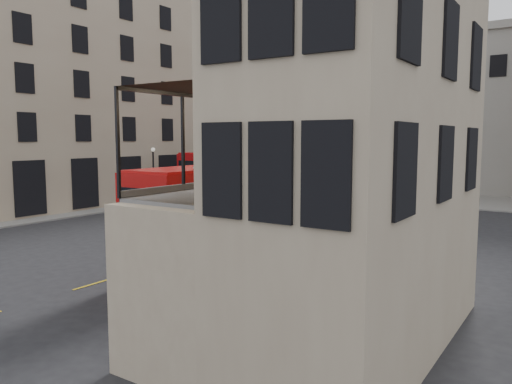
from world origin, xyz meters
The scene contains 31 objects.
ground centered at (0.00, 0.00, 0.00)m, with size 140.00×140.00×0.00m, color black.
host_building_main centered at (9.95, 0.00, 7.79)m, with size 7.26×11.40×15.10m.
host_frontage centered at (6.50, 0.00, 2.25)m, with size 3.00×11.00×4.50m, color #BBA98C.
cafe_floor centered at (6.50, 0.00, 4.55)m, with size 3.00×10.00×0.10m, color slate.
building_left centered at (-26.96, 20.00, 11.38)m, with size 14.60×50.60×22.00m.
gateway centered at (-5.00, 47.99, 9.39)m, with size 35.00×10.60×18.00m.
pavement_far centered at (-6.00, 38.00, 0.06)m, with size 40.00×12.00×0.12m, color slate.
pavement_left centered at (-22.00, 12.00, 0.06)m, with size 8.00×48.00×0.12m, color slate.
traffic_light_near centered at (-1.00, 12.00, 2.42)m, with size 0.16×0.20×3.80m.
traffic_light_far centered at (-15.00, 28.00, 2.42)m, with size 0.16×0.20×3.80m.
street_lamp_a centered at (-17.00, 18.00, 2.39)m, with size 0.36×0.36×5.33m.
street_lamp_b centered at (-6.00, 34.00, 2.39)m, with size 0.36×0.36×5.33m.
bus_near centered at (0.50, 5.91, 2.74)m, with size 3.12×12.29×4.88m.
bus_far centered at (-12.86, 24.34, 2.77)m, with size 2.98×12.39×4.94m.
car_a centered at (-6.38, 20.09, 0.80)m, with size 1.88×4.67×1.59m, color #92969A.
car_b centered at (-1.40, 29.49, 0.74)m, with size 1.57×4.51×1.49m, color #B00A1C.
car_c centered at (-14.83, 26.70, 0.64)m, with size 1.78×4.38×1.27m, color black.
bicycle centered at (-2.32, 11.01, 0.51)m, with size 0.68×1.94×1.02m, color gray.
cyclist centered at (-3.65, 14.10, 0.82)m, with size 0.60×0.39×1.65m, color #FAFF1A.
pedestrian_a centered at (-13.65, 26.58, 0.86)m, with size 0.84×0.65×1.73m, color gray.
pedestrian_b centered at (-5.48, 38.81, 0.91)m, with size 1.18×0.68×1.83m, color gray.
pedestrian_c centered at (1.86, 32.26, 0.76)m, with size 0.89×0.37×1.52m, color gray.
pedestrian_d centered at (2.09, 39.14, 0.87)m, with size 0.85×0.55×1.74m, color gray.
pedestrian_e centered at (-16.32, 21.30, 0.80)m, with size 0.58×0.38×1.60m, color gray.
cafe_table_near centered at (5.43, -2.13, 5.06)m, with size 0.55×0.55×0.69m.
cafe_table_mid centered at (5.49, -0.23, 5.13)m, with size 0.64×0.64×0.79m.
cafe_table_far centered at (5.96, 3.63, 5.05)m, with size 0.54×0.54×0.68m.
cafe_chair_a centered at (7.02, -3.62, 4.89)m, with size 0.48×0.48×0.96m.
cafe_chair_b centered at (7.05, -0.76, 4.86)m, with size 0.49×0.49×0.85m.
cafe_chair_c centered at (7.67, 0.35, 4.89)m, with size 0.53×0.53×0.95m.
cafe_chair_d centered at (7.63, 3.16, 4.89)m, with size 0.57×0.57×0.94m.
Camera 1 is at (15.17, -13.81, 6.17)m, focal length 35.00 mm.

